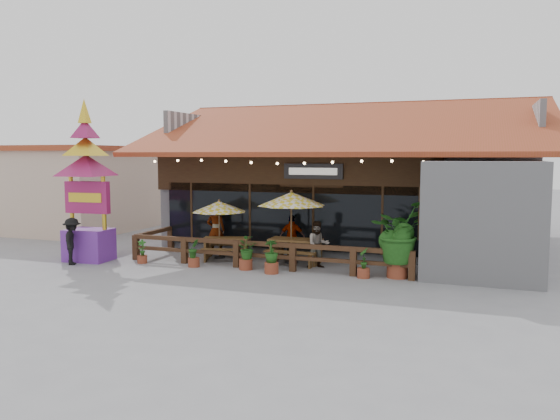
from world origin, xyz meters
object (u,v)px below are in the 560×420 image
at_px(tropical_plant, 398,234).
at_px(pedestrian, 72,241).
at_px(umbrella_right, 291,199).
at_px(picnic_table_left, 226,245).
at_px(umbrella_left, 219,207).
at_px(picnic_table_right, 295,247).
at_px(thai_sign_tower, 86,170).

bearing_deg(tropical_plant, pedestrian, -170.81).
relative_size(umbrella_right, picnic_table_left, 1.46).
bearing_deg(umbrella_right, tropical_plant, -15.45).
distance_m(picnic_table_left, tropical_plant, 6.40).
xyz_separation_m(umbrella_left, tropical_plant, (6.61, -1.06, -0.53)).
relative_size(picnic_table_right, pedestrian, 1.11).
height_order(picnic_table_left, thai_sign_tower, thai_sign_tower).
relative_size(picnic_table_left, pedestrian, 1.21).
bearing_deg(picnic_table_right, pedestrian, -158.74).
bearing_deg(tropical_plant, umbrella_right, 164.55).
relative_size(umbrella_left, umbrella_right, 0.75).
relative_size(umbrella_right, picnic_table_right, 1.60).
distance_m(picnic_table_right, pedestrian, 7.73).
bearing_deg(picnic_table_left, umbrella_right, 3.26).
relative_size(umbrella_right, pedestrian, 1.77).
bearing_deg(thai_sign_tower, pedestrian, -93.71).
bearing_deg(umbrella_left, tropical_plant, -9.13).
xyz_separation_m(picnic_table_left, thai_sign_tower, (-4.54, -1.88, 2.73)).
bearing_deg(umbrella_right, thai_sign_tower, -163.88).
relative_size(umbrella_right, thai_sign_tower, 0.47).
bearing_deg(thai_sign_tower, tropical_plant, 5.09).
height_order(picnic_table_left, tropical_plant, tropical_plant).
distance_m(tropical_plant, pedestrian, 11.02).
height_order(umbrella_right, pedestrian, umbrella_right).
height_order(umbrella_left, umbrella_right, umbrella_right).
relative_size(umbrella_left, pedestrian, 1.33).
height_order(picnic_table_right, tropical_plant, tropical_plant).
distance_m(picnic_table_right, thai_sign_tower, 7.89).
relative_size(picnic_table_left, tropical_plant, 0.83).
distance_m(picnic_table_right, tropical_plant, 3.89).
bearing_deg(umbrella_right, umbrella_left, 179.87).
relative_size(picnic_table_right, thai_sign_tower, 0.29).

